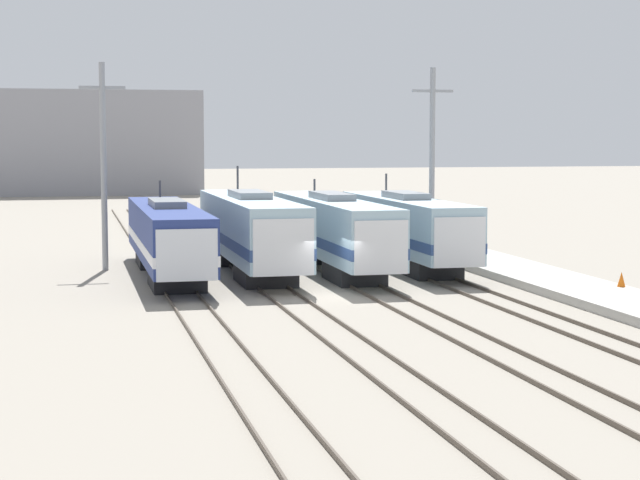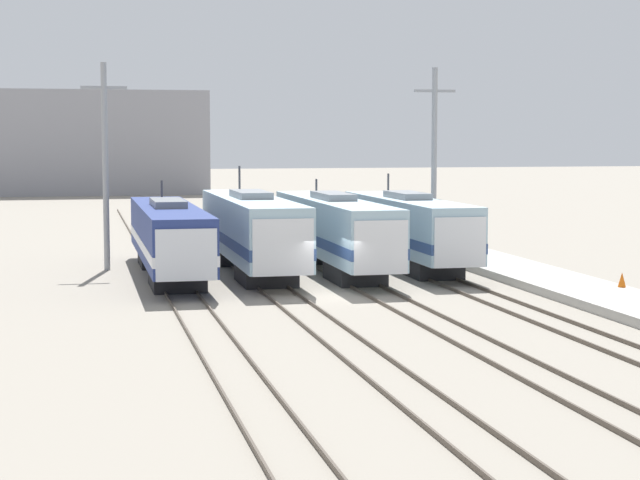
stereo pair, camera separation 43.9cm
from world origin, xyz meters
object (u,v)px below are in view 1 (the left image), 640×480
at_px(catenary_tower_left, 104,163).
at_px(traffic_cone, 621,279).
at_px(locomotive_far_right, 408,229).
at_px(locomotive_center_left, 251,232).
at_px(catenary_tower_right, 432,161).
at_px(locomotive_far_left, 168,238).
at_px(locomotive_center_right, 334,232).

distance_m(catenary_tower_left, traffic_cone, 27.25).
relative_size(locomotive_far_right, traffic_cone, 25.12).
distance_m(locomotive_center_left, catenary_tower_right, 12.07).
bearing_deg(locomotive_far_left, locomotive_center_right, 1.55).
distance_m(locomotive_center_left, locomotive_center_right, 4.38).
xyz_separation_m(locomotive_center_left, traffic_cone, (14.90, -11.53, -1.48)).
relative_size(locomotive_center_left, locomotive_far_right, 1.08).
distance_m(locomotive_center_right, catenary_tower_right, 8.41).
relative_size(locomotive_far_left, locomotive_center_left, 1.02).
bearing_deg(catenary_tower_right, locomotive_center_left, -163.30).
relative_size(locomotive_far_right, catenary_tower_left, 1.52).
relative_size(locomotive_center_right, catenary_tower_right, 1.67).
bearing_deg(catenary_tower_left, locomotive_far_left, -51.92).
bearing_deg(locomotive_center_left, catenary_tower_left, 155.86).
height_order(locomotive_far_left, traffic_cone, locomotive_far_left).
height_order(locomotive_center_left, catenary_tower_right, catenary_tower_right).
height_order(locomotive_center_left, catenary_tower_left, catenary_tower_left).
height_order(locomotive_far_right, catenary_tower_right, catenary_tower_right).
height_order(locomotive_center_right, locomotive_far_right, locomotive_far_right).
distance_m(locomotive_far_left, locomotive_center_right, 8.75).
xyz_separation_m(locomotive_far_left, locomotive_center_right, (8.75, 0.24, 0.11)).
height_order(locomotive_far_left, locomotive_center_right, locomotive_far_left).
distance_m(locomotive_center_left, traffic_cone, 18.90).
distance_m(locomotive_center_left, catenary_tower_left, 8.85).
height_order(locomotive_far_right, catenary_tower_left, catenary_tower_left).
xyz_separation_m(locomotive_far_left, traffic_cone, (19.27, -10.99, -1.31)).
bearing_deg(traffic_cone, catenary_tower_left, 146.34).
bearing_deg(locomotive_far_left, traffic_cone, -29.69).
bearing_deg(locomotive_far_right, locomotive_center_left, -176.01).
bearing_deg(traffic_cone, locomotive_center_right, 133.16).
relative_size(locomotive_center_right, locomotive_far_right, 1.10).
height_order(locomotive_center_right, catenary_tower_left, catenary_tower_left).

